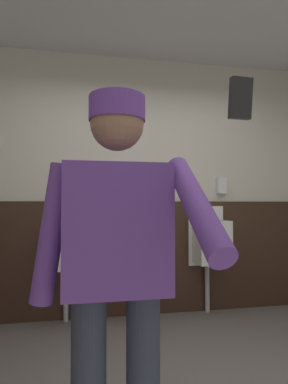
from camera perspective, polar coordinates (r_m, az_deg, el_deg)
wall_back at (r=3.42m, az=-0.86°, el=1.36°), size 4.58×0.12×2.78m
wainscot_band_back at (r=3.39m, az=-0.65°, el=-11.95°), size 3.98×0.03×1.20m
urinal_left at (r=3.18m, az=-14.16°, el=-9.34°), size 0.40×0.34×1.24m
urinal_middle at (r=3.22m, az=-0.54°, el=-9.30°), size 0.40×0.34×1.24m
urinal_right at (r=3.43m, az=12.04°, el=-8.82°), size 0.40×0.34×1.24m
privacy_divider_panel at (r=3.09m, az=-7.21°, el=-6.37°), size 0.04×0.40×0.90m
person at (r=1.29m, az=-5.01°, el=-12.06°), size 0.64×0.60×1.62m
cell_phone at (r=0.91m, az=17.31°, el=16.09°), size 0.06×0.04×0.11m
soap_dispenser at (r=3.60m, az=14.02°, el=1.16°), size 0.10×0.07×0.18m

